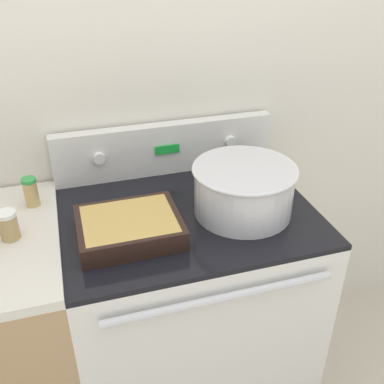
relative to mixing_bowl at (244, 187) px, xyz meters
name	(u,v)px	position (x,y,z in m)	size (l,w,h in m)	color
kitchen_wall	(159,86)	(-0.17, 0.41, 0.22)	(8.00, 0.05, 2.50)	silver
stove_range	(188,314)	(-0.17, 0.05, -0.56)	(0.82, 0.66, 0.94)	silver
control_panel	(165,148)	(-0.17, 0.35, 0.01)	(0.82, 0.07, 0.19)	silver
side_counter	(7,354)	(-0.82, 0.05, -0.55)	(0.48, 0.63, 0.95)	tan
mixing_bowl	(244,187)	(0.00, 0.00, 0.00)	(0.33, 0.33, 0.16)	silver
casserole_dish	(129,226)	(-0.38, -0.03, -0.05)	(0.30, 0.25, 0.06)	black
ladle	(287,174)	(0.22, 0.13, -0.05)	(0.08, 0.27, 0.08)	#B7B7B7
spice_jar_green_cap	(31,192)	(-0.65, 0.22, -0.03)	(0.05, 0.05, 0.10)	tan
spice_jar_white_cap	(8,225)	(-0.71, 0.05, -0.03)	(0.06, 0.06, 0.09)	tan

